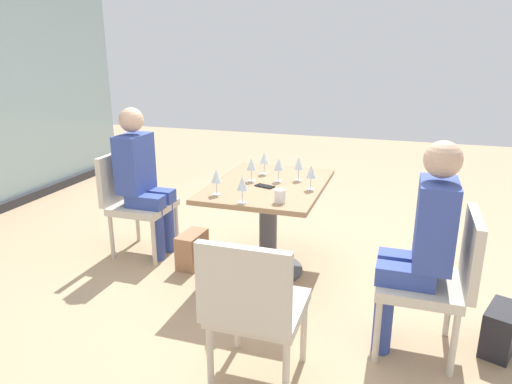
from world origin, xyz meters
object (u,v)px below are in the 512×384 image
wine_glass_6 (279,165)px  cell_phone_on_table (264,186)px  wine_glass_1 (242,184)px  handbag_0 (501,330)px  wine_glass_0 (216,177)px  wine_glass_5 (311,172)px  chair_front_left (438,275)px  person_near_window (142,175)px  chair_near_window (132,197)px  coffee_cup (280,196)px  wine_glass_3 (252,165)px  dining_table_main (268,208)px  wine_glass_2 (299,164)px  person_front_left (422,239)px  chair_side_end (253,304)px  handbag_1 (192,249)px  wine_glass_4 (264,158)px

wine_glass_6 → cell_phone_on_table: bearing=160.6°
wine_glass_1 → handbag_0: size_ratio=0.62×
wine_glass_0 → wine_glass_5: same height
chair_front_left → person_near_window: 2.43m
cell_phone_on_table → handbag_0: (-0.49, -1.60, -0.59)m
chair_near_window → coffee_cup: (-0.42, -1.41, 0.28)m
wine_glass_3 → cell_phone_on_table: wine_glass_3 is taller
dining_table_main → coffee_cup: coffee_cup is taller
wine_glass_2 → dining_table_main: bearing=127.4°
person_front_left → handbag_0: 0.76m
person_near_window → wine_glass_3: (0.02, -0.96, 0.16)m
wine_glass_2 → wine_glass_0: bearing=139.4°
chair_side_end → dining_table_main: bearing=13.5°
wine_glass_1 → wine_glass_3: (0.52, 0.11, 0.00)m
chair_near_window → wine_glass_0: (-0.39, -0.95, 0.37)m
coffee_cup → handbag_0: coffee_cup is taller
wine_glass_5 → wine_glass_6: 0.31m
person_near_window → wine_glass_1: person_near_window is taller
wine_glass_5 → handbag_1: size_ratio=0.62×
wine_glass_6 → handbag_1: bearing=104.9°
wine_glass_1 → coffee_cup: wine_glass_1 is taller
wine_glass_2 → wine_glass_5: 0.26m
wine_glass_4 → wine_glass_5: bearing=-124.7°
person_front_left → wine_glass_4: 1.55m
chair_front_left → coffee_cup: bearing=73.8°
chair_front_left → wine_glass_6: 1.44m
wine_glass_0 → wine_glass_6: bearing=-34.8°
wine_glass_3 → handbag_1: bearing=104.4°
chair_near_window → person_near_window: bearing=-90.0°
person_near_window → wine_glass_4: person_near_window is taller
chair_near_window → chair_side_end: (-1.33, -1.53, 0.00)m
wine_glass_0 → handbag_0: (-0.19, -1.86, -0.72)m
wine_glass_1 → wine_glass_4: 0.76m
wine_glass_4 → coffee_cup: wine_glass_4 is taller
chair_front_left → wine_glass_0: size_ratio=4.70×
coffee_cup → cell_phone_on_table: (0.32, 0.21, -0.04)m
chair_side_end → wine_glass_6: size_ratio=4.70×
dining_table_main → cell_phone_on_table: size_ratio=7.87×
person_near_window → cell_phone_on_table: (-0.10, -1.10, 0.03)m
dining_table_main → wine_glass_4: wine_glass_4 is taller
chair_near_window → wine_glass_4: wine_glass_4 is taller
wine_glass_5 → wine_glass_0: bearing=118.4°
chair_near_window → handbag_1: chair_near_window is taller
chair_front_left → person_near_window: (0.71, 2.31, 0.20)m
chair_near_window → wine_glass_5: 1.59m
person_near_window → handbag_0: bearing=-102.2°
dining_table_main → wine_glass_2: (0.15, -0.20, 0.34)m
chair_side_end → wine_glass_6: 1.47m
chair_front_left → wine_glass_1: size_ratio=4.70×
person_near_window → wine_glass_0: 0.94m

